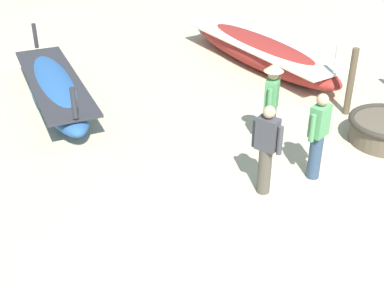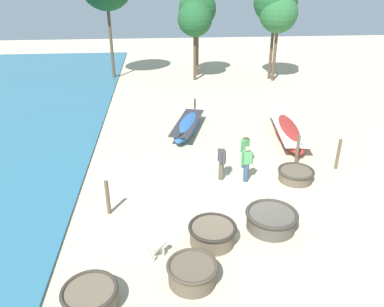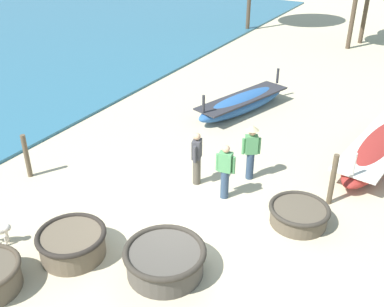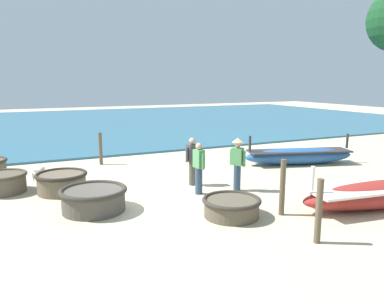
% 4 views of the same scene
% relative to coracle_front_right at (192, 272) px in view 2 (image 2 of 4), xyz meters
% --- Properties ---
extents(ground_plane, '(80.00, 80.00, 0.00)m').
position_rel_coracle_front_right_xyz_m(ground_plane, '(2.32, 3.66, -0.33)').
color(ground_plane, '#C6B793').
extents(coracle_front_right, '(1.44, 1.44, 0.61)m').
position_rel_coracle_front_right_xyz_m(coracle_front_right, '(0.00, 0.00, 0.00)').
color(coracle_front_right, brown).
rests_on(coracle_front_right, ground).
extents(coracle_beside_post, '(1.49, 1.49, 0.49)m').
position_rel_coracle_front_right_xyz_m(coracle_beside_post, '(4.77, 5.26, -0.06)').
color(coracle_beside_post, brown).
rests_on(coracle_beside_post, ground).
extents(coracle_center, '(1.76, 1.76, 0.62)m').
position_rel_coracle_front_right_xyz_m(coracle_center, '(2.86, 2.20, 0.01)').
color(coracle_center, '#4C473F').
rests_on(coracle_center, ground).
extents(coracle_upturned, '(1.47, 1.47, 0.58)m').
position_rel_coracle_front_right_xyz_m(coracle_upturned, '(-2.67, -0.61, -0.02)').
color(coracle_upturned, brown).
rests_on(coracle_upturned, ground).
extents(coracle_far_left, '(1.55, 1.55, 0.63)m').
position_rel_coracle_front_right_xyz_m(coracle_far_left, '(0.79, 1.63, 0.01)').
color(coracle_far_left, brown).
rests_on(coracle_far_left, ground).
extents(long_boat_green_hull, '(2.27, 4.66, 1.22)m').
position_rel_coracle_front_right_xyz_m(long_boat_green_hull, '(0.74, 10.91, 0.02)').
color(long_boat_green_hull, '#285693').
rests_on(long_boat_green_hull, ground).
extents(long_boat_blue_hull, '(1.92, 5.58, 1.28)m').
position_rel_coracle_front_right_xyz_m(long_boat_blue_hull, '(5.88, 9.62, 0.04)').
color(long_boat_blue_hull, maroon).
rests_on(long_boat_blue_hull, ground).
extents(fisherman_with_hat, '(0.53, 0.27, 1.57)m').
position_rel_coracle_front_right_xyz_m(fisherman_with_hat, '(2.70, 5.36, 0.51)').
color(fisherman_with_hat, '#2D425B').
rests_on(fisherman_with_hat, ground).
extents(fisherman_standing_left, '(0.30, 0.52, 1.57)m').
position_rel_coracle_front_right_xyz_m(fisherman_standing_left, '(1.72, 5.61, 0.51)').
color(fisherman_standing_left, '#4C473D').
rests_on(fisherman_standing_left, ground).
extents(fisherman_by_coracle, '(0.46, 0.37, 1.67)m').
position_rel_coracle_front_right_xyz_m(fisherman_by_coracle, '(2.90, 6.60, 0.63)').
color(fisherman_by_coracle, '#2D425B').
rests_on(fisherman_by_coracle, ground).
extents(dog, '(0.59, 0.46, 0.55)m').
position_rel_coracle_front_right_xyz_m(dog, '(-0.93, 1.08, 0.04)').
color(dog, beige).
rests_on(dog, ground).
extents(mooring_post_mid_beach, '(0.14, 0.14, 1.32)m').
position_rel_coracle_front_right_xyz_m(mooring_post_mid_beach, '(-2.66, 3.54, 0.33)').
color(mooring_post_mid_beach, brown).
rests_on(mooring_post_mid_beach, ground).
extents(mooring_post_inland, '(0.14, 0.14, 1.45)m').
position_rel_coracle_front_right_xyz_m(mooring_post_inland, '(5.22, 6.48, 0.40)').
color(mooring_post_inland, brown).
rests_on(mooring_post_inland, ground).
extents(mooring_post_shoreline, '(0.14, 0.14, 1.40)m').
position_rel_coracle_front_right_xyz_m(mooring_post_shoreline, '(6.90, 6.09, 0.37)').
color(mooring_post_shoreline, brown).
rests_on(mooring_post_shoreline, ground).
extents(tree_center, '(2.85, 2.85, 6.49)m').
position_rel_coracle_front_right_xyz_m(tree_center, '(8.39, 21.06, 4.70)').
color(tree_center, '#4C3D2D').
rests_on(tree_center, ground).
extents(tree_leftmost, '(3.29, 3.29, 7.50)m').
position_rel_coracle_front_right_xyz_m(tree_leftmost, '(8.27, 21.68, 5.50)').
color(tree_leftmost, '#4C3D2D').
rests_on(tree_leftmost, ground).
extents(tree_left_mid, '(2.95, 2.95, 6.73)m').
position_rel_coracle_front_right_xyz_m(tree_left_mid, '(2.55, 23.35, 4.89)').
color(tree_left_mid, '#4C3D2D').
rests_on(tree_left_mid, ground).
extents(tree_tall_back, '(2.62, 2.62, 5.97)m').
position_rel_coracle_front_right_xyz_m(tree_tall_back, '(2.20, 21.82, 4.30)').
color(tree_tall_back, '#4C3D2D').
rests_on(tree_tall_back, ground).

